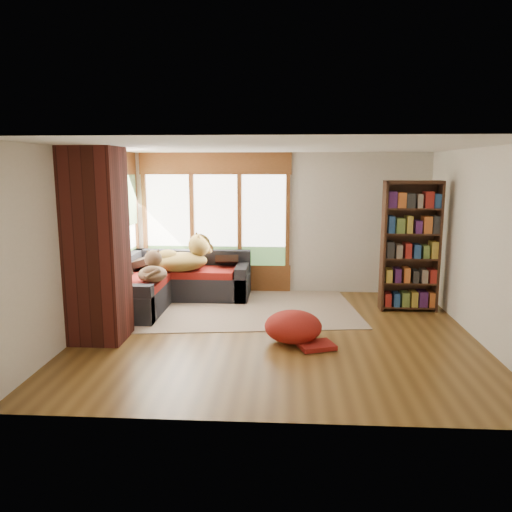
% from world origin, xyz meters
% --- Properties ---
extents(floor, '(5.50, 5.50, 0.00)m').
position_xyz_m(floor, '(0.00, 0.00, 0.00)').
color(floor, brown).
rests_on(floor, ground).
extents(ceiling, '(5.50, 5.50, 0.00)m').
position_xyz_m(ceiling, '(0.00, 0.00, 2.60)').
color(ceiling, white).
extents(wall_back, '(5.50, 0.04, 2.60)m').
position_xyz_m(wall_back, '(0.00, 2.50, 1.30)').
color(wall_back, silver).
rests_on(wall_back, ground).
extents(wall_front, '(5.50, 0.04, 2.60)m').
position_xyz_m(wall_front, '(0.00, -2.50, 1.30)').
color(wall_front, silver).
rests_on(wall_front, ground).
extents(wall_left, '(0.04, 5.00, 2.60)m').
position_xyz_m(wall_left, '(-2.75, 0.00, 1.30)').
color(wall_left, silver).
rests_on(wall_left, ground).
extents(wall_right, '(0.04, 5.00, 2.60)m').
position_xyz_m(wall_right, '(2.75, 0.00, 1.30)').
color(wall_right, silver).
rests_on(wall_right, ground).
extents(windows_back, '(2.82, 0.10, 1.90)m').
position_xyz_m(windows_back, '(-1.20, 2.47, 1.35)').
color(windows_back, brown).
rests_on(windows_back, wall_back).
extents(windows_left, '(0.10, 2.62, 1.90)m').
position_xyz_m(windows_left, '(-2.72, 1.20, 1.35)').
color(windows_left, brown).
rests_on(windows_left, wall_left).
extents(roller_blind, '(0.03, 0.72, 0.90)m').
position_xyz_m(roller_blind, '(-2.69, 2.03, 1.75)').
color(roller_blind, '#729963').
rests_on(roller_blind, wall_left).
extents(brick_chimney, '(0.70, 0.70, 2.60)m').
position_xyz_m(brick_chimney, '(-2.40, -0.35, 1.30)').
color(brick_chimney, '#471914').
rests_on(brick_chimney, ground).
extents(sectional_sofa, '(2.20, 2.20, 0.80)m').
position_xyz_m(sectional_sofa, '(-1.95, 1.70, 0.30)').
color(sectional_sofa, black).
rests_on(sectional_sofa, ground).
extents(area_rug, '(3.79, 3.07, 0.01)m').
position_xyz_m(area_rug, '(-0.50, 1.38, 0.01)').
color(area_rug, beige).
rests_on(area_rug, ground).
extents(bookshelf, '(0.91, 0.30, 2.12)m').
position_xyz_m(bookshelf, '(2.14, 1.35, 1.06)').
color(bookshelf, '#391F13').
rests_on(bookshelf, ground).
extents(pouf, '(0.79, 0.79, 0.42)m').
position_xyz_m(pouf, '(0.23, -0.30, 0.22)').
color(pouf, maroon).
rests_on(pouf, area_rug).
extents(dog_tan, '(1.14, 0.92, 0.56)m').
position_xyz_m(dog_tan, '(-1.64, 1.66, 0.82)').
color(dog_tan, olive).
rests_on(dog_tan, sectional_sofa).
extents(dog_brindle, '(0.58, 0.80, 0.41)m').
position_xyz_m(dog_brindle, '(-1.99, 0.86, 0.74)').
color(dog_brindle, '#422F21').
rests_on(dog_brindle, sectional_sofa).
extents(throw_pillows, '(1.98, 1.68, 0.45)m').
position_xyz_m(throw_pillows, '(-1.86, 1.75, 0.75)').
color(throw_pillows, black).
rests_on(throw_pillows, sectional_sofa).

